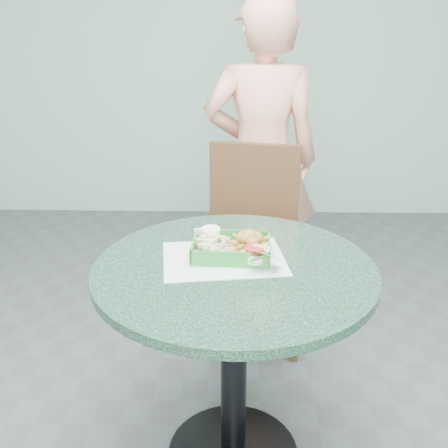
{
  "coord_description": "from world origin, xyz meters",
  "views": [
    {
      "loc": [
        -0.0,
        -1.45,
        1.5
      ],
      "look_at": [
        -0.03,
        0.1,
        0.87
      ],
      "focal_mm": 42.0,
      "sensor_mm": 36.0,
      "label": 1
    }
  ],
  "objects_px": {
    "food_basket": "(231,257)",
    "sauce_ramekin": "(209,238)",
    "cafe_table": "(234,318)",
    "diner_person": "(261,151)",
    "crab_sandwich": "(249,246)",
    "dining_chair": "(254,231)"
  },
  "relations": [
    {
      "from": "diner_person",
      "to": "crab_sandwich",
      "type": "xyz_separation_m",
      "value": [
        -0.09,
        -1.05,
        -0.05
      ]
    },
    {
      "from": "crab_sandwich",
      "to": "sauce_ramekin",
      "type": "xyz_separation_m",
      "value": [
        -0.13,
        0.05,
        0.0
      ]
    },
    {
      "from": "cafe_table",
      "to": "diner_person",
      "type": "relative_size",
      "value": 0.52
    },
    {
      "from": "cafe_table",
      "to": "diner_person",
      "type": "height_order",
      "value": "diner_person"
    },
    {
      "from": "dining_chair",
      "to": "cafe_table",
      "type": "bearing_deg",
      "value": -85.99
    },
    {
      "from": "sauce_ramekin",
      "to": "cafe_table",
      "type": "bearing_deg",
      "value": -58.12
    },
    {
      "from": "dining_chair",
      "to": "crab_sandwich",
      "type": "relative_size",
      "value": 7.51
    },
    {
      "from": "cafe_table",
      "to": "crab_sandwich",
      "type": "distance_m",
      "value": 0.24
    },
    {
      "from": "food_basket",
      "to": "sauce_ramekin",
      "type": "distance_m",
      "value": 0.1
    },
    {
      "from": "diner_person",
      "to": "sauce_ramekin",
      "type": "distance_m",
      "value": 1.02
    },
    {
      "from": "dining_chair",
      "to": "food_basket",
      "type": "height_order",
      "value": "dining_chair"
    },
    {
      "from": "diner_person",
      "to": "crab_sandwich",
      "type": "distance_m",
      "value": 1.05
    },
    {
      "from": "food_basket",
      "to": "sauce_ramekin",
      "type": "relative_size",
      "value": 3.8
    },
    {
      "from": "diner_person",
      "to": "food_basket",
      "type": "xyz_separation_m",
      "value": [
        -0.14,
        -1.06,
        -0.08
      ]
    },
    {
      "from": "cafe_table",
      "to": "dining_chair",
      "type": "bearing_deg",
      "value": 83.74
    },
    {
      "from": "food_basket",
      "to": "sauce_ramekin",
      "type": "height_order",
      "value": "sauce_ramekin"
    },
    {
      "from": "crab_sandwich",
      "to": "sauce_ramekin",
      "type": "height_order",
      "value": "crab_sandwich"
    },
    {
      "from": "dining_chair",
      "to": "crab_sandwich",
      "type": "distance_m",
      "value": 0.8
    },
    {
      "from": "crab_sandwich",
      "to": "sauce_ramekin",
      "type": "bearing_deg",
      "value": 157.47
    },
    {
      "from": "cafe_table",
      "to": "food_basket",
      "type": "relative_size",
      "value": 3.57
    },
    {
      "from": "dining_chair",
      "to": "sauce_ramekin",
      "type": "height_order",
      "value": "dining_chair"
    },
    {
      "from": "food_basket",
      "to": "crab_sandwich",
      "type": "bearing_deg",
      "value": 11.16
    }
  ]
}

